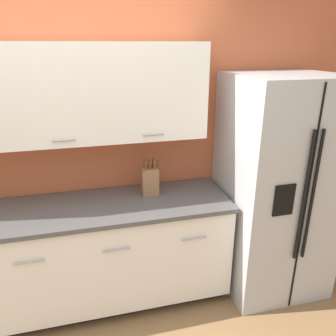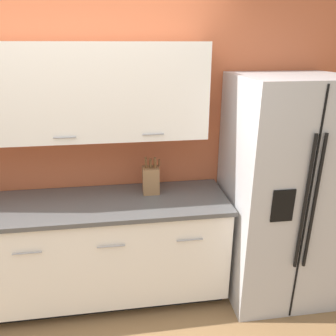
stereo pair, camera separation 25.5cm
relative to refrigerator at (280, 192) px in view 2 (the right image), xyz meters
name	(u,v)px [view 2 (the right image)]	position (x,y,z in m)	size (l,w,h in m)	color
wall_back	(70,129)	(-1.68, 0.38, 0.49)	(10.00, 0.39, 2.60)	#BC5B38
counter_unit	(78,251)	(-1.67, 0.09, -0.47)	(2.44, 0.64, 0.90)	black
refrigerator	(280,192)	(0.00, 0.00, 0.00)	(0.84, 0.82, 1.85)	#B2B2B5
knife_block	(151,180)	(-1.05, 0.19, 0.09)	(0.15, 0.12, 0.31)	olive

